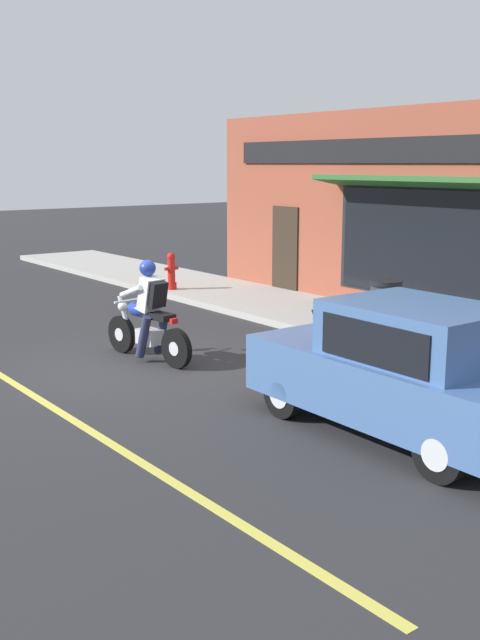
{
  "coord_description": "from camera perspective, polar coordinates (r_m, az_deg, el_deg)",
  "views": [
    {
      "loc": [
        -5.46,
        -9.78,
        3.09
      ],
      "look_at": [
        0.73,
        -1.64,
        0.95
      ],
      "focal_mm": 42.0,
      "sensor_mm": 36.0,
      "label": 1
    }
  ],
  "objects": [
    {
      "name": "fire_hydrant",
      "position": [
        17.94,
        -5.25,
        3.71
      ],
      "size": [
        0.36,
        0.24,
        0.88
      ],
      "color": "red",
      "rests_on": "sidewalk_curb"
    },
    {
      "name": "ground_plane",
      "position": [
        11.62,
        -7.83,
        -3.71
      ],
      "size": [
        80.0,
        80.0,
        0.0
      ],
      "primitive_type": "plane",
      "color": "#2B2B2D"
    },
    {
      "name": "storefront_building",
      "position": [
        15.92,
        11.14,
        8.07
      ],
      "size": [
        1.25,
        10.48,
        4.2
      ],
      "color": "brown",
      "rests_on": "ground"
    },
    {
      "name": "trash_bin",
      "position": [
        13.21,
        10.99,
        0.91
      ],
      "size": [
        0.56,
        0.56,
        0.98
      ],
      "color": "#2D2D33",
      "rests_on": "sidewalk_curb"
    },
    {
      "name": "car_hatchback",
      "position": [
        8.79,
        12.36,
        -3.79
      ],
      "size": [
        1.68,
        3.8,
        1.57
      ],
      "color": "black",
      "rests_on": "ground"
    },
    {
      "name": "motorcycle_with_rider",
      "position": [
        11.96,
        -7.0,
        0.1
      ],
      "size": [
        0.65,
        2.01,
        1.62
      ],
      "color": "black",
      "rests_on": "ground"
    },
    {
      "name": "sidewalk_curb",
      "position": [
        16.71,
        1.67,
        1.41
      ],
      "size": [
        2.6,
        22.0,
        0.14
      ],
      "primitive_type": "cube",
      "color": "#ADAAA3",
      "rests_on": "ground"
    }
  ]
}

